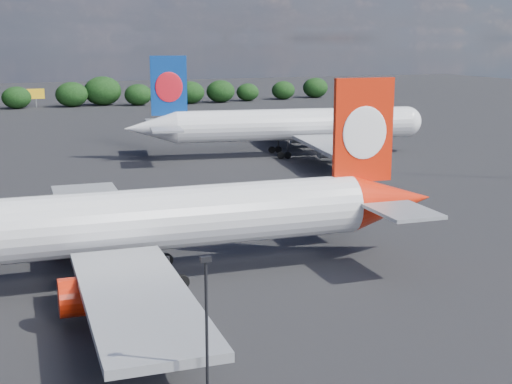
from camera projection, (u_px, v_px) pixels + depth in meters
name	position (u px, v px, depth m)	size (l,w,h in m)	color
ground	(19.00, 189.00, 97.06)	(500.00, 500.00, 0.00)	black
qantas_airliner	(156.00, 221.00, 59.88)	(51.06, 48.51, 16.68)	white
china_southern_airliner	(285.00, 126.00, 123.66)	(53.09, 50.65, 17.34)	white
apron_lamp_post	(207.00, 335.00, 35.97)	(0.55, 0.30, 9.59)	black
billboard_yellow	(36.00, 94.00, 211.60)	(5.00, 0.30, 5.50)	yellow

